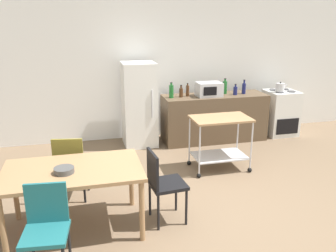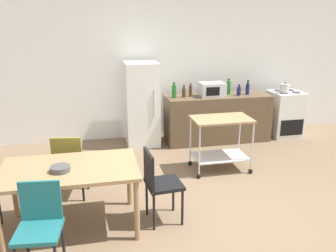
% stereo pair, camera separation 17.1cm
% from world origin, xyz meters
% --- Properties ---
extents(ground_plane, '(12.00, 12.00, 0.00)m').
position_xyz_m(ground_plane, '(0.00, 0.00, 0.00)').
color(ground_plane, brown).
extents(back_wall, '(8.40, 0.12, 2.90)m').
position_xyz_m(back_wall, '(0.00, 3.20, 1.45)').
color(back_wall, white).
rests_on(back_wall, ground_plane).
extents(kitchen_counter, '(2.00, 0.64, 0.90)m').
position_xyz_m(kitchen_counter, '(0.90, 2.60, 0.45)').
color(kitchen_counter, brown).
rests_on(kitchen_counter, ground_plane).
extents(dining_table, '(1.50, 0.90, 0.75)m').
position_xyz_m(dining_table, '(-1.73, 0.08, 0.67)').
color(dining_table, '#A37A51').
rests_on(dining_table, ground_plane).
extents(chair_black, '(0.43, 0.43, 0.89)m').
position_xyz_m(chair_black, '(-0.74, 0.01, 0.52)').
color(chair_black, black).
rests_on(chair_black, ground_plane).
extents(chair_teal, '(0.44, 0.44, 0.89)m').
position_xyz_m(chair_teal, '(-1.98, -0.62, 0.52)').
color(chair_teal, '#1E666B').
rests_on(chair_teal, ground_plane).
extents(chair_olive, '(0.46, 0.46, 0.89)m').
position_xyz_m(chair_olive, '(-1.78, 0.81, 0.52)').
color(chair_olive, olive).
rests_on(chair_olive, ground_plane).
extents(stove_oven, '(0.60, 0.61, 0.92)m').
position_xyz_m(stove_oven, '(2.35, 2.62, 0.45)').
color(stove_oven, white).
rests_on(stove_oven, ground_plane).
extents(refrigerator, '(0.60, 0.63, 1.55)m').
position_xyz_m(refrigerator, '(-0.55, 2.70, 0.78)').
color(refrigerator, white).
rests_on(refrigerator, ground_plane).
extents(kitchen_cart, '(0.91, 0.57, 0.85)m').
position_xyz_m(kitchen_cart, '(0.48, 1.27, 0.57)').
color(kitchen_cart, '#A37A51').
rests_on(kitchen_cart, ground_plane).
extents(bottle_wine, '(0.08, 0.08, 0.29)m').
position_xyz_m(bottle_wine, '(0.03, 2.57, 1.02)').
color(bottle_wine, '#1E6628').
rests_on(bottle_wine, kitchen_counter).
extents(bottle_soy_sauce, '(0.07, 0.07, 0.23)m').
position_xyz_m(bottle_soy_sauce, '(0.22, 2.59, 0.99)').
color(bottle_soy_sauce, '#4C2D19').
rests_on(bottle_soy_sauce, kitchen_counter).
extents(bottle_sesame_oil, '(0.06, 0.06, 0.25)m').
position_xyz_m(bottle_sesame_oil, '(0.36, 2.63, 1.01)').
color(bottle_sesame_oil, '#4C2D19').
rests_on(bottle_sesame_oil, kitchen_counter).
extents(microwave, '(0.46, 0.35, 0.26)m').
position_xyz_m(microwave, '(0.75, 2.54, 1.03)').
color(microwave, silver).
rests_on(microwave, kitchen_counter).
extents(bottle_soda, '(0.08, 0.08, 0.30)m').
position_xyz_m(bottle_soda, '(1.13, 2.67, 1.03)').
color(bottle_soda, '#1E6628').
rests_on(bottle_soda, kitchen_counter).
extents(bottle_sparkling_water, '(0.08, 0.08, 0.21)m').
position_xyz_m(bottle_sparkling_water, '(1.28, 2.53, 0.98)').
color(bottle_sparkling_water, navy).
rests_on(bottle_sparkling_water, kitchen_counter).
extents(bottle_olive_oil, '(0.07, 0.07, 0.28)m').
position_xyz_m(bottle_olive_oil, '(1.48, 2.57, 1.01)').
color(bottle_olive_oil, navy).
rests_on(bottle_olive_oil, kitchen_counter).
extents(fruit_bowl, '(0.21, 0.21, 0.06)m').
position_xyz_m(fruit_bowl, '(-1.82, 0.00, 0.78)').
color(fruit_bowl, '#4C4C4C').
rests_on(fruit_bowl, dining_table).
extents(kettle, '(0.24, 0.17, 0.19)m').
position_xyz_m(kettle, '(2.23, 2.52, 1.00)').
color(kettle, silver).
rests_on(kettle, stove_oven).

